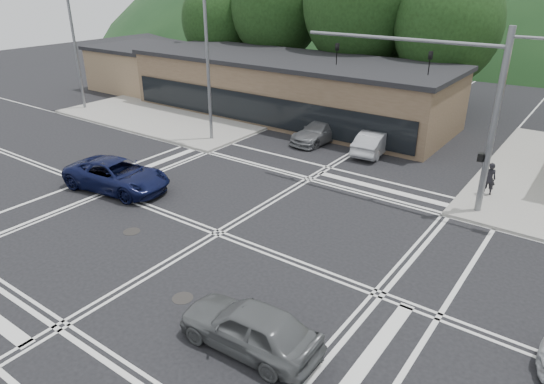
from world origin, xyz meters
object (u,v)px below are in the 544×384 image
Objects in this scene: pedestrian at (489,179)px; car_blue_west at (117,175)px; car_grey_center at (250,327)px; car_queue_b at (411,119)px; car_northbound at (320,132)px; car_queue_a at (374,142)px.

car_blue_west is at bearing 13.90° from pedestrian.
car_grey_center is 23.54m from car_queue_b.
pedestrian reaches higher than car_northbound.
car_northbound is at bearing 53.86° from car_queue_b.
car_grey_center is 2.66× the size of pedestrian.
car_queue_b is 0.97× the size of car_northbound.
pedestrian is (2.86, 14.72, 0.23)m from car_grey_center.
car_northbound is 11.13m from pedestrian.
car_blue_west is 17.95m from pedestrian.
car_northbound is 2.82× the size of pedestrian.
car_blue_west reaches higher than car_northbound.
car_grey_center is at bearing 60.11° from pedestrian.
car_queue_a is (8.00, 12.37, -0.07)m from car_blue_west.
car_queue_a is at bearing -39.41° from pedestrian.
car_queue_b is 11.01m from pedestrian.
car_queue_b is (-4.23, 23.15, 0.02)m from car_grey_center.
pedestrian reaches higher than car_queue_b.
car_queue_b reaches higher than car_queue_a.
car_blue_west is 14.74m from car_queue_a.
car_queue_b is at bearing -172.28° from car_grey_center.
car_queue_a is at bearing -168.95° from car_grey_center.
car_queue_b is (0.00, 5.78, 0.07)m from car_queue_a.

